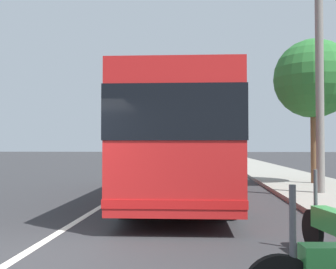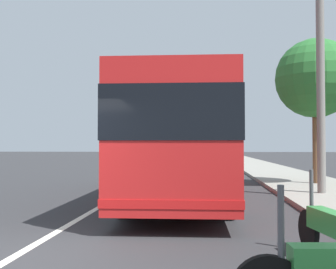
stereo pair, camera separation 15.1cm
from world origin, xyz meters
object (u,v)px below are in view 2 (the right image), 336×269
(coach_bus, at_px, (182,139))
(utility_pole, at_px, (321,82))
(motorcycle_nearest_curb, at_px, (333,230))
(roadside_tree_mid_block, at_px, (315,79))
(car_behind_bus, at_px, (150,157))
(car_far_distant, at_px, (191,157))
(car_oncoming, at_px, (201,155))

(coach_bus, distance_m, utility_pole, 4.82)
(coach_bus, xyz_separation_m, motorcycle_nearest_curb, (-7.31, -2.49, -1.38))
(roadside_tree_mid_block, bearing_deg, car_behind_bus, 26.20)
(car_far_distant, xyz_separation_m, car_behind_bus, (0.92, 3.63, -0.04))
(car_behind_bus, bearing_deg, utility_pole, 25.22)
(roadside_tree_mid_block, xyz_separation_m, utility_pole, (-3.56, 0.77, -0.67))
(motorcycle_nearest_curb, xyz_separation_m, car_far_distant, (29.02, 2.86, 0.26))
(car_oncoming, relative_size, roadside_tree_mid_block, 0.80)
(coach_bus, bearing_deg, motorcycle_nearest_curb, -162.41)
(coach_bus, distance_m, car_behind_bus, 23.01)
(coach_bus, height_order, car_behind_bus, coach_bus)
(coach_bus, relative_size, car_oncoming, 2.51)
(coach_bus, bearing_deg, car_far_distant, -0.23)
(car_far_distant, xyz_separation_m, utility_pole, (-21.35, -4.81, 2.95))
(car_behind_bus, bearing_deg, car_oncoming, 139.38)
(car_far_distant, relative_size, utility_pole, 0.61)
(coach_bus, height_order, car_oncoming, coach_bus)
(motorcycle_nearest_curb, distance_m, roadside_tree_mid_block, 12.19)
(motorcycle_nearest_curb, xyz_separation_m, car_behind_bus, (29.94, 6.49, 0.22))
(motorcycle_nearest_curb, bearing_deg, roadside_tree_mid_block, -23.37)
(car_behind_bus, height_order, roadside_tree_mid_block, roadside_tree_mid_block)
(coach_bus, relative_size, roadside_tree_mid_block, 2.01)
(car_behind_bus, bearing_deg, roadside_tree_mid_block, 30.66)
(coach_bus, bearing_deg, roadside_tree_mid_block, -54.27)
(utility_pole, bearing_deg, car_far_distant, 12.70)
(motorcycle_nearest_curb, distance_m, car_oncoming, 34.36)
(car_oncoming, height_order, car_behind_bus, car_oncoming)
(motorcycle_nearest_curb, relative_size, roadside_tree_mid_block, 0.38)
(car_far_distant, xyz_separation_m, car_oncoming, (5.28, -0.74, -0.00))
(car_behind_bus, bearing_deg, car_far_distant, 80.22)
(motorcycle_nearest_curb, xyz_separation_m, utility_pole, (7.67, -1.95, 3.21))
(coach_bus, xyz_separation_m, car_behind_bus, (22.63, 4.00, -1.16))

